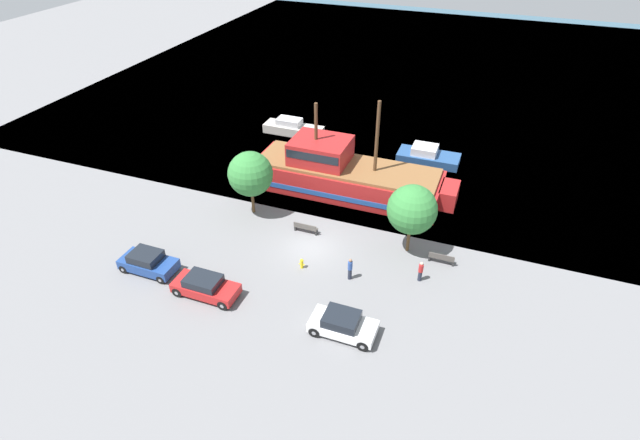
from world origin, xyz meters
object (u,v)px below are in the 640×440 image
pirate_ship (344,174)px  pedestrian_walking_far (350,269)px  parked_car_curb_rear (205,286)px  parked_car_curb_mid (343,324)px  bench_promenade_west (306,228)px  pedestrian_walking_near (421,271)px  bench_promenade_east (441,258)px  moored_boat_dockside (428,156)px  parked_car_curb_front (148,262)px  fire_hydrant (302,263)px  moored_boat_outer (293,128)px

pirate_ship → pedestrian_walking_far: bearing=-69.5°
pirate_ship → parked_car_curb_rear: pirate_ship is taller
parked_car_curb_mid → pedestrian_walking_far: pedestrian_walking_far is taller
bench_promenade_west → parked_car_curb_rear: bearing=-111.9°
pedestrian_walking_near → pedestrian_walking_far: 4.75m
bench_promenade_east → parked_car_curb_mid: bearing=-117.1°
pirate_ship → bench_promenade_east: (9.61, -6.93, -1.18)m
pedestrian_walking_far → bench_promenade_east: bearing=35.0°
bench_promenade_east → bench_promenade_west: 10.38m
bench_promenade_west → pedestrian_walking_far: bearing=-38.8°
moored_boat_dockside → parked_car_curb_front: moored_boat_dockside is taller
pedestrian_walking_near → pedestrian_walking_far: pedestrian_walking_far is taller
pedestrian_walking_near → fire_hydrant: bearing=-168.4°
moored_boat_dockside → pedestrian_walking_near: size_ratio=3.72×
pedestrian_walking_far → pirate_ship: bearing=110.5°
parked_car_curb_mid → fire_hydrant: parked_car_curb_mid is taller
fire_hydrant → moored_boat_outer: bearing=115.0°
parked_car_curb_rear → pedestrian_walking_near: pedestrian_walking_near is taller
pirate_ship → pedestrian_walking_far: (4.06, -10.82, -0.76)m
parked_car_curb_mid → bench_promenade_west: (-5.93, 8.71, -0.27)m
pedestrian_walking_far → bench_promenade_west: bearing=141.2°
moored_boat_outer → bench_promenade_east: 24.50m
fire_hydrant → bench_promenade_east: bench_promenade_east is taller
parked_car_curb_mid → parked_car_curb_rear: size_ratio=0.92×
parked_car_curb_rear → fire_hydrant: parked_car_curb_rear is taller
pirate_ship → parked_car_curb_mid: size_ratio=4.34×
parked_car_curb_front → pedestrian_walking_far: pedestrian_walking_far is taller
parked_car_curb_mid → parked_car_curb_rear: 9.44m
pirate_ship → moored_boat_dockside: pirate_ship is taller
pedestrian_walking_far → parked_car_curb_mid: bearing=-77.1°
pedestrian_walking_far → parked_car_curb_rear: bearing=-149.8°
parked_car_curb_front → pedestrian_walking_far: bearing=17.2°
pirate_ship → pedestrian_walking_near: 12.65m
parked_car_curb_mid → pedestrian_walking_near: pedestrian_walking_near is taller
fire_hydrant → bench_promenade_east: bearing=23.8°
pirate_ship → parked_car_curb_front: (-9.28, -14.96, -0.89)m
parked_car_curb_mid → pedestrian_walking_far: size_ratio=2.35×
parked_car_curb_front → pirate_ship: bearing=58.2°
parked_car_curb_mid → fire_hydrant: (-4.60, 4.72, -0.30)m
bench_promenade_west → pedestrian_walking_near: bearing=-14.2°
moored_boat_dockside → pedestrian_walking_near: moored_boat_dockside is taller
pedestrian_walking_near → moored_boat_dockside: bearing=99.1°
moored_boat_outer → parked_car_curb_rear: size_ratio=1.45×
moored_boat_outer → fire_hydrant: bearing=-65.0°
parked_car_curb_mid → fire_hydrant: bearing=134.3°
moored_boat_outer → bench_promenade_west: (8.04, -16.15, -0.17)m
moored_boat_outer → bench_promenade_east: (18.43, -16.14, -0.18)m
pirate_ship → bench_promenade_west: bearing=-96.4°
parked_car_curb_rear → pirate_ship: bearing=74.7°
moored_boat_dockside → bench_promenade_west: size_ratio=3.13×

